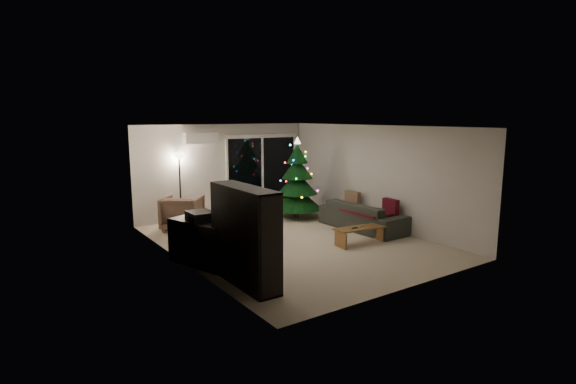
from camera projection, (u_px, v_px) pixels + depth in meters
The scene contains 18 objects.
room at pixel (273, 185), 11.13m from camera, with size 6.50×7.51×2.60m.
bookshelf at pixel (234, 238), 7.14m from camera, with size 0.41×1.61×1.61m, color black, non-canonical shape.
media_cabinet at pixel (201, 243), 8.27m from camera, with size 0.49×1.32×0.82m, color black.
stereo at pixel (201, 216), 8.18m from camera, with size 0.42×0.49×0.18m, color black.
armchair at pixel (183, 213), 10.82m from camera, with size 0.88×0.91×0.83m, color brown.
ottoman at pixel (251, 228), 10.04m from camera, with size 0.54×0.54×0.48m, color white.
cardboard_box_a at pixel (213, 241), 9.36m from camera, with size 0.37×0.29×0.27m, color silver.
cardboard_box_b at pixel (249, 233), 9.98m from camera, with size 0.40×0.30×0.28m, color silver.
side_table at pixel (261, 209), 12.05m from camera, with size 0.40×0.40×0.50m, color black.
floor_lamp at pixel (180, 189), 11.49m from camera, with size 0.28×0.28×1.75m, color black.
sofa at pixel (363, 216), 10.87m from camera, with size 2.27×0.89×0.66m, color #252823.
sofa_throw at pixel (360, 210), 10.79m from camera, with size 0.71×1.64×0.05m, color #550918.
cushion_a at pixel (352, 200), 11.49m from camera, with size 0.13×0.44×0.44m, color #806753.
cushion_b at pixel (391, 208), 10.43m from camera, with size 0.13×0.44×0.44m, color #550918.
coffee_table at pixel (360, 235), 9.65m from camera, with size 1.14×0.40×0.36m, color olive, non-canonical shape.
remote_a at pixel (355, 228), 9.53m from camera, with size 0.14×0.04×0.02m, color black.
remote_b at pixel (362, 226), 9.71m from camera, with size 0.13×0.04×0.02m, color slate.
christmas_tree at pixel (297, 178), 11.97m from camera, with size 1.35×1.35×2.17m, color black.
Camera 1 is at (-5.45, -7.80, 2.72)m, focal length 28.00 mm.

